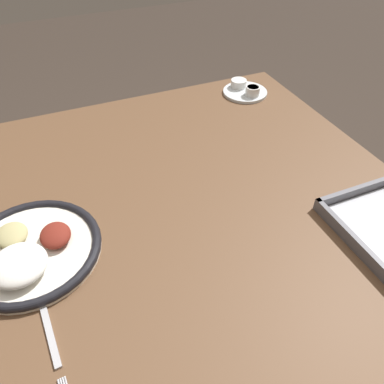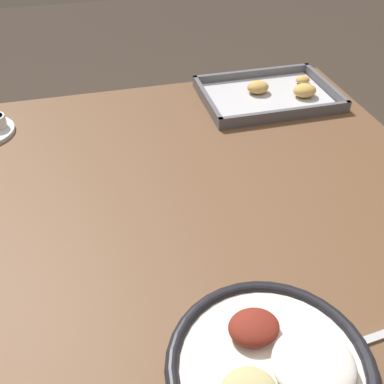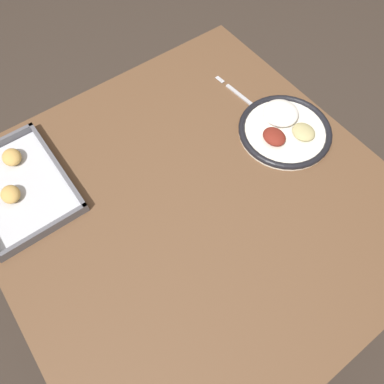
# 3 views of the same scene
# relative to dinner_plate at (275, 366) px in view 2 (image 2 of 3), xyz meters

# --- Properties ---
(dining_table) EXTENTS (1.11, 1.08, 0.73)m
(dining_table) POSITION_rel_dinner_plate_xyz_m (-0.03, 0.37, -0.11)
(dining_table) COLOR brown
(dining_table) RESTS_ON ground_plane
(dinner_plate) EXTENTS (0.29, 0.29, 0.05)m
(dinner_plate) POSITION_rel_dinner_plate_xyz_m (0.00, 0.00, 0.00)
(dinner_plate) COLOR white
(dinner_plate) RESTS_ON dining_table
(baking_tray) EXTENTS (0.36, 0.26, 0.04)m
(baking_tray) POSITION_rel_dinner_plate_xyz_m (0.31, 0.76, -0.00)
(baking_tray) COLOR #595960
(baking_tray) RESTS_ON dining_table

